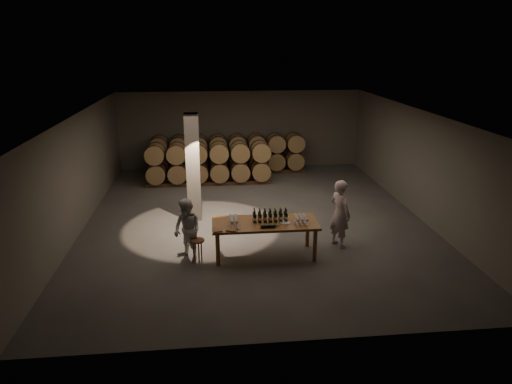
{
  "coord_description": "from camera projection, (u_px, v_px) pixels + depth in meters",
  "views": [
    {
      "loc": [
        -1.29,
        -12.84,
        5.16
      ],
      "look_at": [
        -0.04,
        -0.73,
        1.1
      ],
      "focal_mm": 32.0,
      "sensor_mm": 36.0,
      "label": 1
    }
  ],
  "objects": [
    {
      "name": "notebook_corner",
      "position": [
        217.0,
        230.0,
        10.75
      ],
      "size": [
        0.24,
        0.29,
        0.02
      ],
      "primitive_type": "cube",
      "rotation": [
        0.0,
        0.0,
        0.13
      ],
      "color": "brown",
      "rests_on": "tasting_table"
    },
    {
      "name": "pen",
      "position": [
        237.0,
        230.0,
        10.78
      ],
      "size": [
        0.15,
        0.06,
        0.01
      ],
      "primitive_type": "cylinder",
      "rotation": [
        0.0,
        1.57,
        -0.31
      ],
      "color": "black",
      "rests_on": "tasting_table"
    },
    {
      "name": "barrel_stack_front",
      "position": [
        209.0,
        162.0,
        17.07
      ],
      "size": [
        4.7,
        0.95,
        1.57
      ],
      "color": "brown",
      "rests_on": "ground"
    },
    {
      "name": "stool",
      "position": [
        198.0,
        244.0,
        11.1
      ],
      "size": [
        0.34,
        0.34,
        0.56
      ],
      "rotation": [
        0.0,
        0.0,
        0.2
      ],
      "color": "brown",
      "rests_on": "ground"
    },
    {
      "name": "tasting_table",
      "position": [
        265.0,
        226.0,
        11.26
      ],
      "size": [
        2.6,
        1.1,
        0.9
      ],
      "color": "brown",
      "rests_on": "ground"
    },
    {
      "name": "bottle_cluster",
      "position": [
        270.0,
        217.0,
        11.26
      ],
      "size": [
        0.86,
        0.23,
        0.33
      ],
      "color": "black",
      "rests_on": "tasting_table"
    },
    {
      "name": "glass_cluster_right",
      "position": [
        301.0,
        218.0,
        11.18
      ],
      "size": [
        0.3,
        0.41,
        0.17
      ],
      "color": "silver",
      "rests_on": "tasting_table"
    },
    {
      "name": "barrel_stack_back",
      "position": [
        228.0,
        153.0,
        18.47
      ],
      "size": [
        6.26,
        0.95,
        1.57
      ],
      "color": "brown",
      "rests_on": "ground"
    },
    {
      "name": "plate",
      "position": [
        285.0,
        223.0,
        11.19
      ],
      "size": [
        0.27,
        0.27,
        0.02
      ],
      "primitive_type": "cylinder",
      "color": "silver",
      "rests_on": "tasting_table"
    },
    {
      "name": "lying_bottles",
      "position": [
        268.0,
        226.0,
        10.88
      ],
      "size": [
        0.45,
        0.08,
        0.08
      ],
      "color": "black",
      "rests_on": "tasting_table"
    },
    {
      "name": "person_man",
      "position": [
        340.0,
        213.0,
        11.78
      ],
      "size": [
        0.7,
        0.79,
        1.81
      ],
      "primitive_type": "imported",
      "rotation": [
        0.0,
        0.0,
        2.08
      ],
      "color": "beige",
      "rests_on": "ground"
    },
    {
      "name": "person_woman",
      "position": [
        187.0,
        230.0,
        11.05
      ],
      "size": [
        0.95,
        0.96,
        1.57
      ],
      "primitive_type": "imported",
      "rotation": [
        0.0,
        0.0,
        -0.84
      ],
      "color": "silver",
      "rests_on": "ground"
    },
    {
      "name": "glass_cluster_left",
      "position": [
        234.0,
        219.0,
        11.09
      ],
      "size": [
        0.2,
        0.53,
        0.18
      ],
      "color": "silver",
      "rests_on": "tasting_table"
    },
    {
      "name": "notebook_near",
      "position": [
        232.0,
        230.0,
        10.74
      ],
      "size": [
        0.28,
        0.25,
        0.03
      ],
      "primitive_type": "cube",
      "rotation": [
        0.0,
        0.0,
        -0.31
      ],
      "color": "brown",
      "rests_on": "tasting_table"
    },
    {
      "name": "room",
      "position": [
        193.0,
        168.0,
        13.38
      ],
      "size": [
        12.0,
        12.0,
        12.0
      ],
      "color": "#504D4B",
      "rests_on": "ground"
    }
  ]
}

